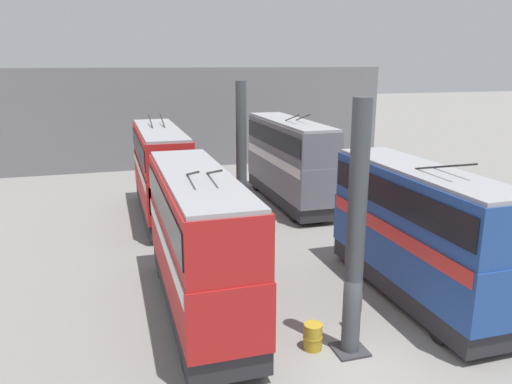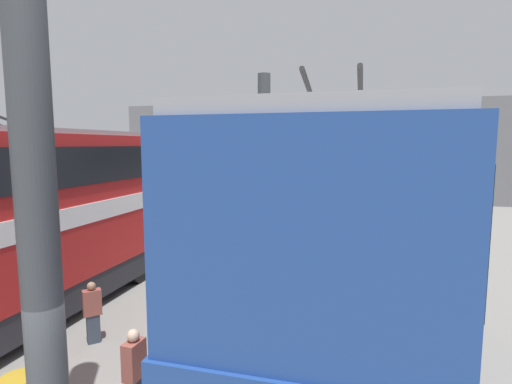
{
  "view_description": "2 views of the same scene",
  "coord_description": "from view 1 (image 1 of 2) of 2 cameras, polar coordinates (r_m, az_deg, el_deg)",
  "views": [
    {
      "loc": [
        -12.14,
        6.98,
        9.04
      ],
      "look_at": [
        10.8,
        0.13,
        2.78
      ],
      "focal_mm": 35.0,
      "sensor_mm": 36.0,
      "label": 1
    },
    {
      "loc": [
        -3.99,
        -4.59,
        4.88
      ],
      "look_at": [
        10.51,
        -0.6,
        3.08
      ],
      "focal_mm": 28.0,
      "sensor_mm": 36.0,
      "label": 2
    }
  ],
  "objects": [
    {
      "name": "bus_left_near",
      "position": [
        20.07,
        18.04,
        -3.73
      ],
      "size": [
        9.45,
        2.54,
        5.85
      ],
      "color": "black",
      "rests_on": "ground_plane"
    },
    {
      "name": "bus_right_mid",
      "position": [
        29.85,
        -10.82,
        2.77
      ],
      "size": [
        10.11,
        2.54,
        5.95
      ],
      "color": "black",
      "rests_on": "ground_plane"
    },
    {
      "name": "bus_left_far",
      "position": [
        32.34,
        3.8,
        4.05
      ],
      "size": [
        10.62,
        2.54,
        6.08
      ],
      "color": "black",
      "rests_on": "ground_plane"
    },
    {
      "name": "person_by_right_row",
      "position": [
        18.84,
        1.18,
        -11.27
      ],
      "size": [
        0.47,
        0.46,
        1.55
      ],
      "rotation": [
        0.0,
        0.0,
        3.94
      ],
      "color": "#384251",
      "rests_on": "ground_plane"
    },
    {
      "name": "support_column_far",
      "position": [
        27.62,
        -1.69,
        3.95
      ],
      "size": [
        1.04,
        1.04,
        8.08
      ],
      "color": "#42474C",
      "rests_on": "ground_plane"
    },
    {
      "name": "ground_plane",
      "position": [
        16.67,
        11.75,
        -18.53
      ],
      "size": [
        240.0,
        240.0,
        0.0
      ],
      "primitive_type": "plane",
      "color": "gray"
    },
    {
      "name": "depot_back_wall",
      "position": [
        44.24,
        -7.52,
        8.36
      ],
      "size": [
        0.5,
        36.0,
        8.58
      ],
      "color": "slate",
      "rests_on": "ground_plane"
    },
    {
      "name": "bus_right_near",
      "position": [
        18.03,
        -6.6,
        -4.98
      ],
      "size": [
        9.92,
        2.54,
        5.91
      ],
      "color": "black",
      "rests_on": "ground_plane"
    },
    {
      "name": "person_aisle_foreground",
      "position": [
        17.92,
        11.36,
        -12.73
      ],
      "size": [
        0.44,
        0.27,
        1.68
      ],
      "rotation": [
        0.0,
        0.0,
        4.63
      ],
      "color": "#384251",
      "rests_on": "ground_plane"
    },
    {
      "name": "oil_drum",
      "position": [
        16.88,
        6.5,
        -16.09
      ],
      "size": [
        0.63,
        0.63,
        0.88
      ],
      "color": "#B28E23",
      "rests_on": "ground_plane"
    },
    {
      "name": "support_column_near",
      "position": [
        15.47,
        11.32,
        -4.99
      ],
      "size": [
        1.04,
        1.04,
        8.08
      ],
      "color": "#42474C",
      "rests_on": "ground_plane"
    }
  ]
}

